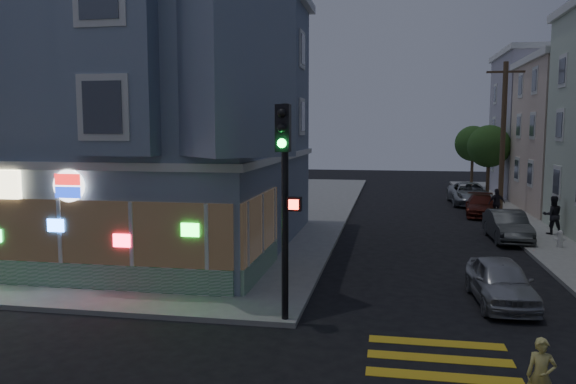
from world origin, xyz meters
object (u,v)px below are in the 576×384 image
(pedestrian_a, at_px, (553,215))
(parked_car_c, at_px, (481,206))
(pedestrian_b, at_px, (497,203))
(parked_car_a, at_px, (501,282))
(street_tree_far, at_px, (473,144))
(fire_hydrant, at_px, (560,238))
(street_tree_near, at_px, (489,146))
(running_child, at_px, (541,376))
(utility_pole, at_px, (503,135))
(traffic_signal, at_px, (285,176))
(parked_car_d, at_px, (469,194))
(parked_car_b, at_px, (507,226))

(pedestrian_a, height_order, parked_car_c, pedestrian_a)
(pedestrian_b, xyz_separation_m, parked_car_a, (-2.70, -16.06, -0.31))
(street_tree_far, xyz_separation_m, pedestrian_a, (0.80, -21.52, -2.87))
(street_tree_far, distance_m, parked_car_a, 33.18)
(parked_car_c, xyz_separation_m, fire_hydrant, (1.79, -9.44, -0.09))
(street_tree_near, height_order, running_child, street_tree_near)
(utility_pole, relative_size, running_child, 6.46)
(traffic_signal, bearing_deg, pedestrian_a, 55.06)
(traffic_signal, bearing_deg, parked_car_d, 73.56)
(running_child, bearing_deg, parked_car_c, 97.27)
(street_tree_near, xyz_separation_m, parked_car_d, (-1.50, -2.04, -3.18))
(running_child, distance_m, traffic_signal, 7.26)
(parked_car_c, bearing_deg, street_tree_far, 90.75)
(pedestrian_a, distance_m, parked_car_d, 11.71)
(running_child, height_order, parked_car_d, parked_car_d)
(fire_hydrant, bearing_deg, running_child, -106.60)
(pedestrian_b, distance_m, fire_hydrant, 8.02)
(street_tree_near, distance_m, street_tree_far, 8.00)
(parked_car_d, distance_m, traffic_signal, 27.20)
(pedestrian_b, distance_m, parked_car_d, 6.75)
(pedestrian_a, bearing_deg, running_child, 72.44)
(traffic_signal, bearing_deg, pedestrian_b, 66.52)
(street_tree_far, distance_m, fire_hydrant, 24.91)
(pedestrian_a, height_order, parked_car_d, pedestrian_a)
(utility_pole, bearing_deg, street_tree_near, 88.09)
(pedestrian_b, xyz_separation_m, parked_car_c, (-0.60, 1.52, -0.35))
(street_tree_near, bearing_deg, fire_hydrant, -89.01)
(parked_car_c, bearing_deg, parked_car_d, 96.37)
(street_tree_far, relative_size, fire_hydrant, 7.22)
(utility_pole, relative_size, parked_car_c, 2.10)
(running_child, bearing_deg, traffic_signal, 159.56)
(street_tree_near, relative_size, fire_hydrant, 7.22)
(pedestrian_b, height_order, parked_car_a, pedestrian_b)
(fire_hydrant, bearing_deg, utility_pole, 92.61)
(pedestrian_a, bearing_deg, street_tree_far, -90.10)
(running_child, bearing_deg, street_tree_near, 95.98)
(pedestrian_a, distance_m, parked_car_a, 12.14)
(street_tree_near, xyz_separation_m, pedestrian_a, (0.80, -13.52, -2.87))
(utility_pole, distance_m, parked_car_d, 5.81)
(street_tree_far, xyz_separation_m, fire_hydrant, (0.29, -24.68, -3.40))
(pedestrian_a, relative_size, traffic_signal, 0.33)
(pedestrian_a, bearing_deg, parked_car_a, 66.50)
(street_tree_near, xyz_separation_m, running_child, (-4.12, -31.46, -3.24))
(pedestrian_b, bearing_deg, running_child, 64.81)
(fire_hydrant, bearing_deg, pedestrian_a, 80.79)
(parked_car_a, bearing_deg, pedestrian_b, 77.59)
(parked_car_b, bearing_deg, fire_hydrant, -46.75)
(running_child, xyz_separation_m, fire_hydrant, (4.41, 14.78, -0.16))
(parked_car_a, bearing_deg, traffic_signal, -155.79)
(parked_car_d, bearing_deg, traffic_signal, -108.19)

